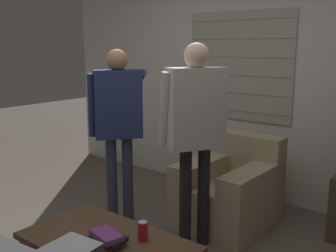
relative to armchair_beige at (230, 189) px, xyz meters
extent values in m
cube|color=silver|center=(-0.30, 0.77, 0.96)|extent=(5.20, 0.06, 2.55)
cube|color=#A8A393|center=(-0.34, 0.73, 1.12)|extent=(1.24, 0.02, 1.17)
cube|color=gray|center=(-0.34, 0.72, 0.63)|extent=(1.22, 0.00, 0.01)
cube|color=gray|center=(-0.34, 0.72, 0.83)|extent=(1.22, 0.00, 0.01)
cube|color=gray|center=(-0.34, 0.72, 1.02)|extent=(1.22, 0.00, 0.01)
cube|color=gray|center=(-0.34, 0.72, 1.22)|extent=(1.22, 0.00, 0.01)
cube|color=gray|center=(-0.34, 0.72, 1.41)|extent=(1.22, 0.00, 0.01)
cube|color=gray|center=(-0.34, 0.72, 1.61)|extent=(1.22, 0.00, 0.01)
cube|color=tan|center=(0.00, -0.05, -0.12)|extent=(0.79, 0.90, 0.40)
cube|color=tan|center=(0.01, 0.29, 0.29)|extent=(0.77, 0.22, 0.41)
cube|color=tan|center=(0.26, -0.06, 0.18)|extent=(0.27, 0.88, 0.18)
cube|color=tan|center=(-0.26, -0.04, 0.18)|extent=(0.27, 0.88, 0.18)
cube|color=brown|center=(-0.04, -1.55, 0.08)|extent=(1.14, 0.65, 0.04)
cylinder|color=brown|center=(-0.57, -1.26, -0.13)|extent=(0.04, 0.04, 0.38)
cylinder|color=#33384C|center=(-0.87, -0.70, 0.09)|extent=(0.10, 0.10, 0.83)
cylinder|color=#33384C|center=(-0.78, -0.58, 0.09)|extent=(0.10, 0.10, 0.83)
cube|color=navy|center=(-0.82, -0.64, 0.82)|extent=(0.42, 0.46, 0.62)
sphere|color=#A87A56|center=(-0.82, -0.64, 1.21)|extent=(0.19, 0.19, 0.19)
cylinder|color=navy|center=(-1.00, -0.80, 0.81)|extent=(0.17, 0.15, 0.59)
cylinder|color=navy|center=(-0.90, -0.29, 1.00)|extent=(0.50, 0.41, 0.27)
cube|color=black|center=(-1.12, -0.12, 0.90)|extent=(0.08, 0.07, 0.13)
cylinder|color=black|center=(-0.04, -0.67, 0.11)|extent=(0.10, 0.10, 0.85)
cylinder|color=black|center=(0.04, -0.53, 0.11)|extent=(0.10, 0.10, 0.85)
cube|color=beige|center=(0.00, -0.60, 0.85)|extent=(0.41, 0.49, 0.64)
sphere|color=beige|center=(0.00, -0.60, 1.26)|extent=(0.20, 0.20, 0.20)
cylinder|color=beige|center=(-0.17, -0.79, 0.84)|extent=(0.17, 0.14, 0.61)
cylinder|color=beige|center=(-0.08, -0.26, 0.97)|extent=(0.49, 0.34, 0.41)
cube|color=white|center=(-0.29, -0.13, 0.79)|extent=(0.10, 0.08, 0.12)
cube|color=maroon|center=(0.01, -1.61, 0.12)|extent=(0.19, 0.17, 0.03)
cube|color=black|center=(0.01, -1.59, 0.14)|extent=(0.23, 0.16, 0.03)
cube|color=#75387F|center=(0.02, -1.60, 0.18)|extent=(0.23, 0.17, 0.03)
cylinder|color=red|center=(0.14, -1.40, 0.16)|extent=(0.07, 0.07, 0.12)
cylinder|color=silver|center=(0.14, -1.40, 0.23)|extent=(0.06, 0.06, 0.00)
camera|label=1|loc=(1.71, -3.15, 1.34)|focal=42.00mm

